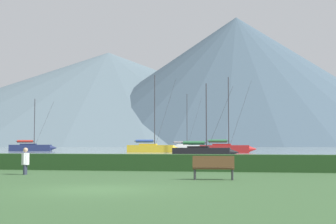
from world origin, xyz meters
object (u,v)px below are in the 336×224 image
object	(u,v)px
park_bench_under_tree	(213,166)
person_seated_viewer	(25,160)
sailboat_slip_0	(225,148)
sailboat_slip_4	(151,148)
sailboat_slip_9	(185,147)
sailboat_slip_7	(31,147)
sailboat_slip_6	(203,151)

from	to	relation	value
park_bench_under_tree	person_seated_viewer	world-z (taller)	person_seated_viewer
sailboat_slip_0	person_seated_viewer	size ratio (longest dim) A/B	9.22
sailboat_slip_4	person_seated_viewer	bearing A→B (deg)	-87.88
sailboat_slip_9	person_seated_viewer	size ratio (longest dim) A/B	9.46
sailboat_slip_7	sailboat_slip_9	bearing A→B (deg)	17.06
sailboat_slip_6	sailboat_slip_7	distance (m)	48.74
sailboat_slip_7	park_bench_under_tree	distance (m)	77.78
sailboat_slip_4	sailboat_slip_6	size ratio (longest dim) A/B	1.58
sailboat_slip_4	sailboat_slip_6	xyz separation A→B (m)	(11.00, -25.01, -0.14)
sailboat_slip_6	sailboat_slip_7	world-z (taller)	sailboat_slip_7
sailboat_slip_0	sailboat_slip_6	world-z (taller)	sailboat_slip_0
sailboat_slip_4	sailboat_slip_9	distance (m)	24.57
sailboat_slip_6	sailboat_slip_9	xyz separation A→B (m)	(-9.11, 49.51, 0.09)
sailboat_slip_9	park_bench_under_tree	xyz separation A→B (m)	(13.21, -83.15, -0.14)
person_seated_viewer	sailboat_slip_6	bearing A→B (deg)	71.82
sailboat_slip_6	person_seated_viewer	distance (m)	32.27
sailboat_slip_9	sailboat_slip_4	bearing A→B (deg)	-107.31
sailboat_slip_7	sailboat_slip_9	world-z (taller)	sailboat_slip_9
sailboat_slip_4	sailboat_slip_6	bearing A→B (deg)	-70.36
sailboat_slip_7	park_bench_under_tree	bearing A→B (deg)	-73.73
sailboat_slip_0	sailboat_slip_7	xyz separation A→B (m)	(-36.77, 11.12, -0.01)
sailboat_slip_7	person_seated_viewer	distance (m)	72.06
sailboat_slip_9	park_bench_under_tree	world-z (taller)	sailboat_slip_9
sailboat_slip_4	park_bench_under_tree	distance (m)	60.57
sailboat_slip_0	sailboat_slip_4	size ratio (longest dim) A/B	0.92
sailboat_slip_4	sailboat_slip_7	distance (m)	26.00
sailboat_slip_6	park_bench_under_tree	xyz separation A→B (m)	(4.10, -33.64, -0.05)
sailboat_slip_4	person_seated_viewer	xyz separation A→B (m)	(6.21, -56.93, -0.04)
person_seated_viewer	sailboat_slip_9	bearing A→B (deg)	83.40
sailboat_slip_6	sailboat_slip_9	distance (m)	50.34
sailboat_slip_6	person_seated_viewer	world-z (taller)	sailboat_slip_6
sailboat_slip_9	park_bench_under_tree	size ratio (longest dim) A/B	7.03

